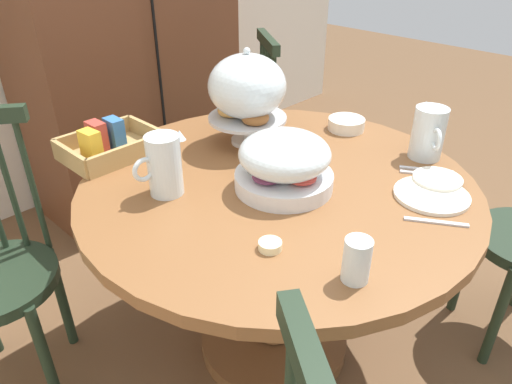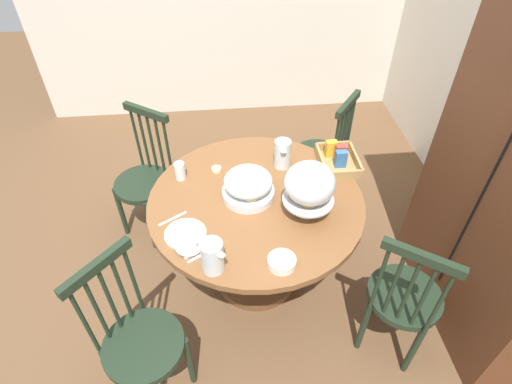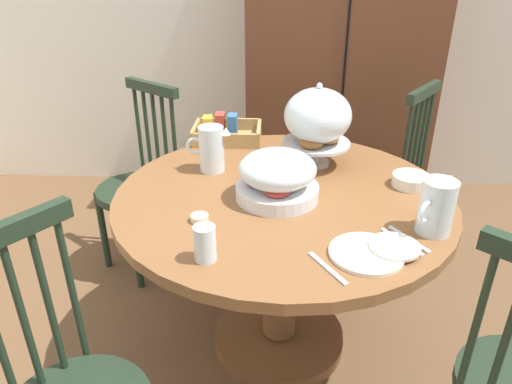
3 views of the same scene
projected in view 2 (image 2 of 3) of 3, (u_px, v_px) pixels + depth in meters
name	position (u px, v px, depth m)	size (l,w,h in m)	color
ground_plane	(238.00, 293.00, 2.72)	(10.00, 10.00, 0.00)	brown
dining_table	(256.00, 223.00, 2.47)	(1.24, 1.24, 0.74)	brown
windsor_chair_near_window	(322.00, 157.00, 3.10)	(0.46, 0.46, 0.97)	#1E2D1E
windsor_chair_by_cabinet	(145.00, 182.00, 2.88)	(0.46, 0.46, 0.97)	#1E2D1E
windsor_chair_facing_door	(140.00, 343.00, 1.98)	(0.47, 0.47, 0.97)	#1E2D1E
windsor_chair_far_side	(403.00, 299.00, 2.17)	(0.46, 0.46, 0.97)	#1E2D1E
pastry_stand_with_dome	(310.00, 185.00, 2.12)	(0.28, 0.28, 0.34)	silver
fruit_platter_covered	(248.00, 185.00, 2.29)	(0.30, 0.30, 0.18)	silver
orange_juice_pitcher	(282.00, 155.00, 2.50)	(0.18, 0.10, 0.19)	silver
milk_pitcher	(212.00, 257.00, 1.91)	(0.15, 0.15, 0.18)	silver
cereal_basket	(338.00, 159.00, 2.55)	(0.32, 0.24, 0.12)	tan
china_plate_large	(185.00, 234.00, 2.12)	(0.22, 0.22, 0.01)	white
china_plate_small	(190.00, 245.00, 2.05)	(0.15, 0.15, 0.01)	white
cereal_bowl	(282.00, 262.00, 1.96)	(0.14, 0.14, 0.04)	white
drinking_glass	(180.00, 171.00, 2.43)	(0.06, 0.06, 0.11)	silver
butter_dish	(216.00, 169.00, 2.51)	(0.06, 0.06, 0.02)	beige
table_knife	(199.00, 251.00, 2.04)	(0.17, 0.01, 0.01)	silver
dinner_fork	(202.00, 255.00, 2.02)	(0.17, 0.01, 0.01)	silver
soup_spoon	(173.00, 219.00, 2.21)	(0.17, 0.01, 0.01)	silver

